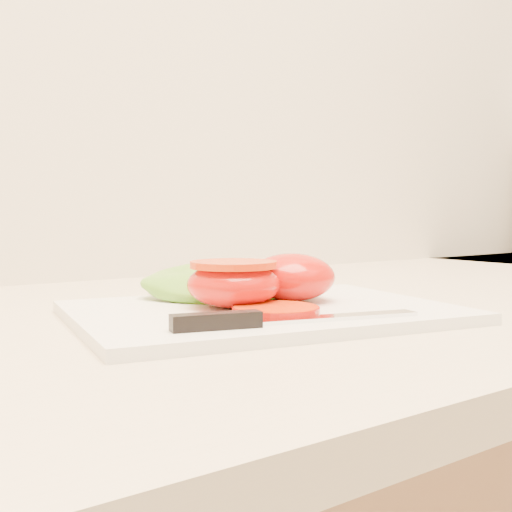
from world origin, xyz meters
TOP-DOWN VIEW (x-y plane):
  - cutting_board at (-0.55, 1.61)m, footprint 0.37×0.30m
  - tomato_half_dome at (-0.50, 1.63)m, footprint 0.08×0.08m
  - tomato_half_cut at (-0.57, 1.62)m, footprint 0.08×0.08m
  - tomato_slice_0 at (-0.56, 1.57)m, footprint 0.07×0.07m
  - lettuce_leaf_0 at (-0.55, 1.68)m, footprint 0.19×0.17m
  - lettuce_leaf_1 at (-0.50, 1.68)m, footprint 0.12×0.12m
  - knife at (-0.60, 1.54)m, footprint 0.20×0.06m

SIDE VIEW (x-z plane):
  - cutting_board at x=-0.55m, z-range 0.93..0.94m
  - tomato_slice_0 at x=-0.56m, z-range 0.94..0.95m
  - knife at x=-0.60m, z-range 0.94..0.95m
  - lettuce_leaf_1 at x=-0.50m, z-range 0.94..0.96m
  - lettuce_leaf_0 at x=-0.55m, z-range 0.94..0.97m
  - tomato_half_cut at x=-0.57m, z-range 0.94..0.98m
  - tomato_half_dome at x=-0.50m, z-range 0.94..0.99m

